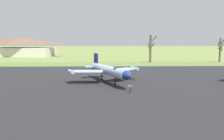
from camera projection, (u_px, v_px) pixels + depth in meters
asphalt_apron at (118, 93)px, 27.82m from camera, size 106.03×59.76×0.05m
grass_verge_strip at (111, 64)px, 63.42m from camera, size 166.03×12.00×0.06m
jet_fighter_front_right at (108, 70)px, 34.50m from camera, size 10.83×12.75×4.13m
info_placard_front_right at (130, 88)px, 27.88m from camera, size 0.56×0.35×0.95m
bare_tree_left_of_center at (151, 48)px, 67.51m from camera, size 2.47×2.60×7.88m
bare_tree_center at (220, 49)px, 69.04m from camera, size 2.35×2.29×7.06m
visitor_building at (19, 47)px, 96.37m from camera, size 30.19×16.92×7.75m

